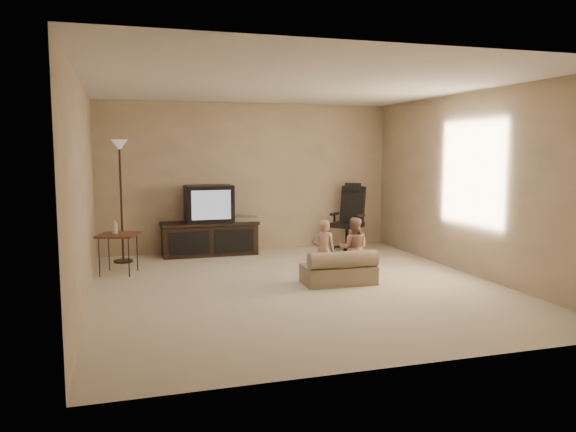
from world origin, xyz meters
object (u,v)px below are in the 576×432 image
object	(u,v)px
tv_stand	(210,226)
side_table	(118,235)
toddler_right	(354,248)
child_sofa	(340,270)
office_chair	(349,226)
floor_lamp	(120,173)
toddler_left	(323,251)

from	to	relation	value
tv_stand	side_table	distance (m)	1.80
toddler_right	child_sofa	bearing A→B (deg)	61.41
office_chair	toddler_right	size ratio (longest dim) A/B	1.38
child_sofa	toddler_right	size ratio (longest dim) A/B	1.12
floor_lamp	toddler_left	xyz separation A→B (m)	(2.46, -2.18, -0.95)
child_sofa	toddler_left	xyz separation A→B (m)	(-0.19, 0.10, 0.24)
tv_stand	side_table	world-z (taller)	tv_stand
toddler_left	child_sofa	bearing A→B (deg)	165.46
office_chair	side_table	size ratio (longest dim) A/B	1.51
office_chair	child_sofa	bearing A→B (deg)	-67.65
side_table	floor_lamp	distance (m)	1.16
child_sofa	toddler_right	xyz separation A→B (m)	(0.29, 0.22, 0.23)
tv_stand	toddler_left	world-z (taller)	tv_stand
side_table	floor_lamp	world-z (taller)	floor_lamp
side_table	toddler_left	xyz separation A→B (m)	(2.52, -1.36, -0.12)
office_chair	toddler_left	xyz separation A→B (m)	(-1.30, -2.23, 0.01)
toddler_right	office_chair	bearing A→B (deg)	-87.76
tv_stand	toddler_right	xyz separation A→B (m)	(1.56, -2.31, -0.06)
side_table	floor_lamp	xyz separation A→B (m)	(0.07, 0.82, 0.82)
side_table	toddler_left	bearing A→B (deg)	-28.23
office_chair	floor_lamp	xyz separation A→B (m)	(-3.76, -0.06, 0.95)
tv_stand	floor_lamp	world-z (taller)	floor_lamp
floor_lamp	child_sofa	xyz separation A→B (m)	(2.65, -2.28, -1.18)
toddler_right	toddler_left	bearing A→B (deg)	37.93
office_chair	tv_stand	bearing A→B (deg)	-136.81
tv_stand	toddler_right	world-z (taller)	tv_stand
tv_stand	floor_lamp	xyz separation A→B (m)	(-1.38, -0.25, 0.89)
toddler_left	toddler_right	world-z (taller)	toddler_left
toddler_left	toddler_right	size ratio (longest dim) A/B	1.01
office_chair	toddler_left	world-z (taller)	office_chair
child_sofa	floor_lamp	bearing A→B (deg)	140.54
tv_stand	floor_lamp	distance (m)	1.66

